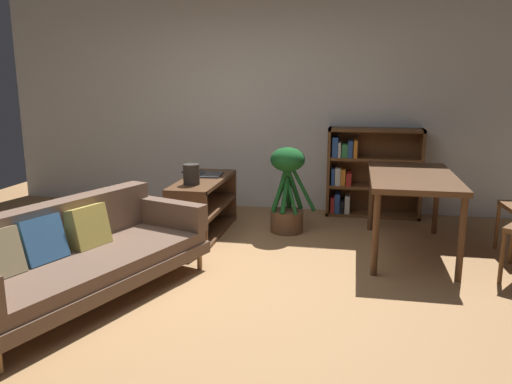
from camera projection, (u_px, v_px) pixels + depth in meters
The scene contains 9 objects.
ground_plane at pixel (201, 285), 4.14m from camera, with size 8.16×8.16×0.00m, color #A87A4C.
back_wall_panel at pixel (261, 103), 6.44m from camera, with size 6.80×0.10×2.70m, color silver.
fabric_couch at pixel (74, 254), 3.82m from camera, with size 1.48×2.22×0.71m.
media_console at pixel (204, 206), 5.47m from camera, with size 0.43×1.25×0.60m.
open_laptop at pixel (205, 174), 5.60m from camera, with size 0.43×0.36×0.06m.
desk_speaker at pixel (191, 174), 5.10m from camera, with size 0.16×0.16×0.21m.
potted_floor_plant at pixel (287, 188), 5.49m from camera, with size 0.50×0.37×0.93m.
dining_table at pixel (412, 182), 4.79m from camera, with size 0.78×1.47×0.76m.
bookshelf at pixel (367, 173), 6.19m from camera, with size 1.12×0.32×1.07m.
Camera 1 is at (1.18, -3.72, 1.63)m, focal length 35.66 mm.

